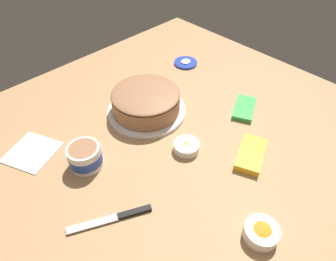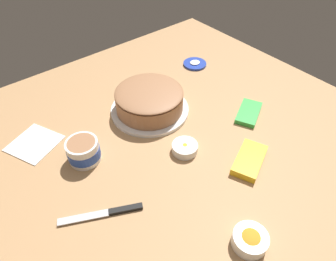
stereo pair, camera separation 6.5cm
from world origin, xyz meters
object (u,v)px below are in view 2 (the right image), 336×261
frosting_tub_lid (195,64)px  sprinkle_bowl_yellow (185,147)px  spreading_knife (109,212)px  frosting_tub (83,151)px  sprinkle_bowl_orange (250,240)px  paper_napkin (34,143)px  frosted_cake (149,101)px  candy_box_upper (249,113)px  candy_box_lower (249,160)px

frosting_tub_lid → sprinkle_bowl_yellow: 0.55m
frosting_tub_lid → spreading_knife: frosting_tub_lid is taller
frosting_tub_lid → spreading_knife: bearing=-149.9°
frosting_tub_lid → frosting_tub: bearing=-163.8°
sprinkle_bowl_orange → paper_napkin: 0.76m
frosted_cake → sprinkle_bowl_orange: bearing=-101.7°
frosting_tub_lid → sprinkle_bowl_orange: size_ratio=1.18×
candy_box_upper → frosting_tub: bearing=135.1°
sprinkle_bowl_yellow → candy_box_upper: sprinkle_bowl_yellow is taller
spreading_knife → sprinkle_bowl_yellow: (0.32, 0.04, 0.01)m
frosting_tub_lid → paper_napkin: bearing=-178.4°
frosted_cake → frosting_tub: bearing=-168.8°
sprinkle_bowl_orange → candy_box_upper: sprinkle_bowl_orange is taller
frosting_tub_lid → candy_box_upper: candy_box_upper is taller
frosting_tub → frosting_tub_lid: (0.68, 0.20, -0.03)m
candy_box_lower → paper_napkin: size_ratio=1.02×
frosted_cake → sprinkle_bowl_orange: (-0.12, -0.59, -0.03)m
spreading_knife → paper_napkin: (-0.06, 0.40, -0.00)m
sprinkle_bowl_orange → frosting_tub_lid: bearing=56.1°
frosting_tub_lid → frosted_cake: bearing=-159.8°
spreading_knife → candy_box_lower: size_ratio=1.43×
frosted_cake → paper_napkin: 0.43m
frosting_tub → candy_box_lower: (0.41, -0.35, -0.03)m
sprinkle_bowl_orange → candy_box_lower: sprinkle_bowl_orange is taller
frosting_tub → sprinkle_bowl_orange: frosting_tub is taller
frosted_cake → frosting_tub_lid: frosted_cake is taller
spreading_knife → candy_box_upper: candy_box_upper is taller
frosting_tub → sprinkle_bowl_yellow: 0.33m
sprinkle_bowl_yellow → sprinkle_bowl_orange: sprinkle_bowl_orange is taller
sprinkle_bowl_yellow → paper_napkin: sprinkle_bowl_yellow is taller
sprinkle_bowl_orange → candy_box_upper: 0.52m
frosted_cake → sprinkle_bowl_orange: 0.60m
paper_napkin → frosted_cake: bearing=-15.2°
sprinkle_bowl_yellow → sprinkle_bowl_orange: (-0.09, -0.35, 0.01)m
frosting_tub → candy_box_upper: (0.59, -0.20, -0.03)m
sprinkle_bowl_yellow → candy_box_lower: (0.13, -0.17, -0.00)m
frosting_tub → sprinkle_bowl_orange: size_ratio=1.16×
frosting_tub → spreading_knife: bearing=-101.7°
sprinkle_bowl_yellow → frosting_tub_lid: bearing=43.2°
spreading_knife → sprinkle_bowl_orange: sprinkle_bowl_orange is taller
spreading_knife → paper_napkin: 0.40m
candy_box_lower → paper_napkin: candy_box_lower is taller
sprinkle_bowl_orange → frosting_tub: bearing=109.7°
frosted_cake → frosting_tub_lid: 0.39m
frosting_tub_lid → candy_box_upper: bearing=-102.3°
paper_napkin → sprinkle_bowl_orange: bearing=-67.4°
frosting_tub → candy_box_upper: size_ratio=0.74×
spreading_knife → sprinkle_bowl_yellow: 0.33m
spreading_knife → candy_box_upper: 0.64m
frosting_tub → sprinkle_bowl_yellow: (0.28, -0.18, -0.02)m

